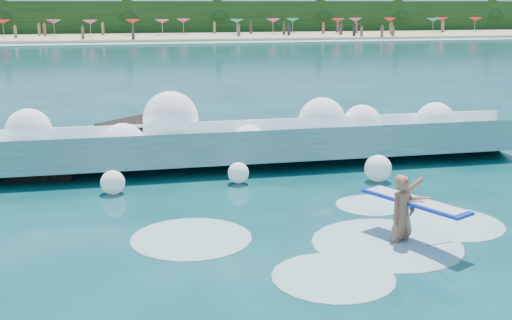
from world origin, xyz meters
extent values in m
plane|color=#07313C|center=(0.00, 0.00, 0.00)|extent=(200.00, 200.00, 0.00)
cube|color=tan|center=(0.00, 78.00, 0.20)|extent=(140.00, 20.00, 0.40)
cube|color=silver|center=(0.00, 67.00, 0.04)|extent=(140.00, 5.00, 0.08)
cube|color=black|center=(0.00, 88.00, 2.50)|extent=(140.00, 4.00, 5.00)
cube|color=teal|center=(1.34, 6.37, 0.47)|extent=(18.74, 2.85, 1.56)
cube|color=white|center=(1.34, 7.17, 0.94)|extent=(18.74, 1.32, 0.73)
cube|color=black|center=(-3.69, 6.41, 0.36)|extent=(2.06, 1.73, 1.02)
cube|color=black|center=(-0.99, 7.61, 0.50)|extent=(2.59, 2.59, 1.42)
imported|color=#A0644A|center=(3.88, -0.87, 0.57)|extent=(0.75, 0.62, 1.74)
cube|color=#0C29CE|center=(4.16, -0.82, 0.87)|extent=(1.52, 2.39, 0.06)
cube|color=silver|center=(4.16, -0.82, 0.89)|extent=(1.35, 2.17, 0.06)
cylinder|color=black|center=(4.06, -2.07, 0.45)|extent=(0.01, 0.91, 0.43)
sphere|color=white|center=(-4.07, 6.65, 1.22)|extent=(1.29, 1.29, 1.29)
sphere|color=white|center=(-1.47, 6.33, 0.73)|extent=(1.34, 1.34, 1.34)
sphere|color=white|center=(-0.01, 7.26, 1.31)|extent=(1.70, 1.70, 1.70)
sphere|color=white|center=(2.26, 6.45, 0.68)|extent=(1.01, 1.01, 1.01)
sphere|color=white|center=(4.67, 6.75, 1.16)|extent=(1.47, 1.47, 1.47)
sphere|color=white|center=(6.04, 6.80, 1.00)|extent=(1.24, 1.24, 1.24)
sphere|color=white|center=(8.23, 6.11, 1.10)|extent=(1.23, 1.23, 1.23)
sphere|color=white|center=(-1.81, 4.04, 0.29)|extent=(0.63, 0.63, 0.63)
sphere|color=white|center=(1.51, 4.27, 0.30)|extent=(0.57, 0.57, 0.57)
sphere|color=white|center=(5.28, 3.64, 0.37)|extent=(0.74, 0.74, 0.74)
ellipsoid|color=silver|center=(3.61, -0.77, 0.00)|extent=(3.10, 3.10, 0.15)
ellipsoid|color=silver|center=(2.01, -2.08, 0.00)|extent=(2.26, 2.26, 0.11)
ellipsoid|color=silver|center=(5.48, 0.08, 0.00)|extent=(2.40, 2.40, 0.12)
ellipsoid|color=silver|center=(-0.24, 0.40, 0.00)|extent=(2.57, 2.57, 0.13)
ellipsoid|color=silver|center=(4.27, 1.70, 0.00)|extent=(1.70, 1.70, 0.08)
cone|color=red|center=(-15.96, 82.04, 2.25)|extent=(2.00, 2.00, 0.50)
cone|color=#D23D70|center=(-9.26, 81.28, 2.25)|extent=(2.00, 2.00, 0.50)
cone|color=#D23D70|center=(-4.37, 78.46, 2.25)|extent=(2.00, 2.00, 0.50)
cone|color=red|center=(1.31, 80.10, 2.25)|extent=(2.00, 2.00, 0.50)
cone|color=#D23D70|center=(5.31, 79.08, 2.25)|extent=(2.00, 2.00, 0.50)
cone|color=#D23D70|center=(8.53, 81.84, 2.25)|extent=(2.00, 2.00, 0.50)
cone|color=#148175|center=(15.75, 78.73, 2.25)|extent=(2.00, 2.00, 0.50)
cone|color=#D23D70|center=(21.37, 80.15, 2.25)|extent=(2.00, 2.00, 0.50)
cone|color=#148175|center=(24.72, 81.54, 2.25)|extent=(2.00, 2.00, 0.50)
cone|color=red|center=(31.08, 79.46, 2.25)|extent=(2.00, 2.00, 0.50)
cone|color=#D23D70|center=(34.40, 81.09, 2.25)|extent=(2.00, 2.00, 0.50)
cone|color=red|center=(40.12, 81.36, 2.25)|extent=(2.00, 2.00, 0.50)
cone|color=#148175|center=(45.57, 77.90, 2.25)|extent=(2.00, 2.00, 0.50)
cone|color=red|center=(49.31, 82.25, 2.25)|extent=(2.00, 2.00, 0.50)
cone|color=red|center=(54.43, 81.09, 2.25)|extent=(2.00, 2.00, 0.50)
cube|color=#262633|center=(16.37, 73.00, 1.17)|extent=(0.35, 0.22, 1.54)
cube|color=brown|center=(22.05, 76.42, 1.09)|extent=(0.35, 0.22, 1.38)
cube|color=#3F332D|center=(12.06, 79.23, 1.12)|extent=(0.35, 0.22, 1.45)
cube|color=#8C664C|center=(47.67, 74.36, 1.10)|extent=(0.35, 0.22, 1.40)
cube|color=#262633|center=(16.54, 74.58, 1.20)|extent=(0.35, 0.22, 1.60)
cube|color=brown|center=(42.34, 68.34, 0.89)|extent=(0.35, 0.22, 1.62)
cube|color=#3F332D|center=(-4.80, 76.65, 1.21)|extent=(0.35, 0.22, 1.61)
cube|color=#8C664C|center=(11.32, 78.42, 1.19)|extent=(0.35, 0.22, 1.58)
cube|color=brown|center=(-13.89, 79.02, 1.08)|extent=(0.35, 0.22, 1.36)
cube|color=#3F332D|center=(29.68, 74.26, 1.09)|extent=(0.35, 0.22, 1.38)
cube|color=brown|center=(37.90, 76.85, 1.19)|extent=(0.35, 0.22, 1.57)
cube|color=#262633|center=(31.87, 81.89, 1.21)|extent=(0.35, 0.22, 1.61)
cube|color=brown|center=(49.25, 79.27, 1.18)|extent=(0.35, 0.22, 1.55)
cube|color=#3F332D|center=(24.66, 75.65, 1.16)|extent=(0.35, 0.22, 1.52)
cube|color=#262633|center=(2.11, 69.00, 0.77)|extent=(0.35, 0.22, 1.38)
cube|color=brown|center=(44.98, 71.31, 1.08)|extent=(0.35, 0.22, 1.37)
cube|color=#8C664C|center=(32.16, 75.08, 1.18)|extent=(0.35, 0.22, 1.56)
camera|label=1|loc=(-1.64, -12.16, 4.77)|focal=45.00mm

